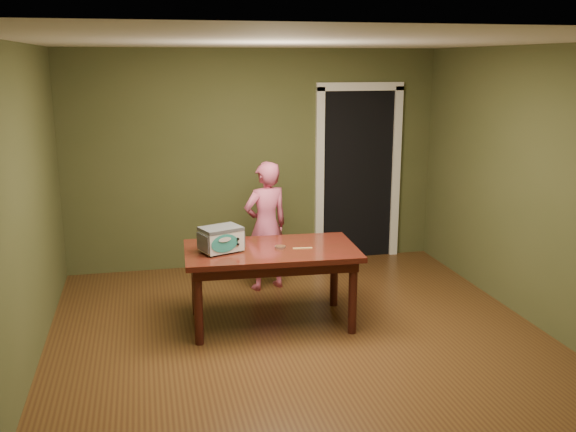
% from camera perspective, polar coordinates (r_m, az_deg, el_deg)
% --- Properties ---
extents(floor, '(5.00, 5.00, 0.00)m').
position_cam_1_polar(floor, '(5.75, 1.59, -11.60)').
color(floor, '#553618').
rests_on(floor, ground).
extents(room_shell, '(4.52, 5.02, 2.61)m').
position_cam_1_polar(room_shell, '(5.26, 1.72, 5.48)').
color(room_shell, '#484B28').
rests_on(room_shell, ground).
extents(doorway, '(1.10, 0.66, 2.25)m').
position_cam_1_polar(doorway, '(8.36, 5.56, 3.95)').
color(doorway, black).
rests_on(doorway, ground).
extents(dining_table, '(1.64, 0.98, 0.75)m').
position_cam_1_polar(dining_table, '(6.02, -1.51, -3.79)').
color(dining_table, '#3D170E').
rests_on(dining_table, floor).
extents(toy_oven, '(0.43, 0.36, 0.23)m').
position_cam_1_polar(toy_oven, '(5.87, -5.98, -1.99)').
color(toy_oven, '#4C4F54').
rests_on(toy_oven, dining_table).
extents(baking_pan, '(0.10, 0.10, 0.02)m').
position_cam_1_polar(baking_pan, '(5.99, -0.70, -2.76)').
color(baking_pan, silver).
rests_on(baking_pan, dining_table).
extents(spatula, '(0.18, 0.04, 0.01)m').
position_cam_1_polar(spatula, '(5.97, 1.30, -2.88)').
color(spatula, tan).
rests_on(spatula, dining_table).
extents(child, '(0.59, 0.47, 1.42)m').
position_cam_1_polar(child, '(6.95, -1.96, -0.90)').
color(child, '#CC5477').
rests_on(child, floor).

